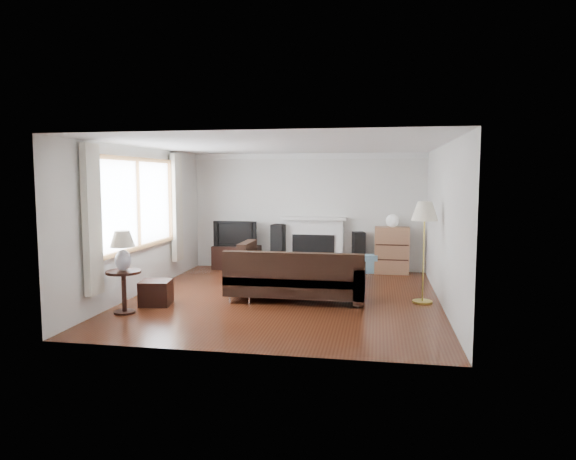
% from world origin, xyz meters
% --- Properties ---
extents(room, '(5.10, 5.60, 2.54)m').
position_xyz_m(room, '(0.00, 0.00, 1.25)').
color(room, '#4C2010').
rests_on(room, ground).
extents(window, '(0.12, 2.74, 1.54)m').
position_xyz_m(window, '(-2.45, -0.20, 1.55)').
color(window, brown).
rests_on(window, room).
extents(curtain_near, '(0.10, 0.35, 2.10)m').
position_xyz_m(curtain_near, '(-2.40, -1.72, 1.40)').
color(curtain_near, beige).
rests_on(curtain_near, room).
extents(curtain_far, '(0.10, 0.35, 2.10)m').
position_xyz_m(curtain_far, '(-2.40, 1.32, 1.40)').
color(curtain_far, beige).
rests_on(curtain_far, room).
extents(fireplace, '(1.40, 0.26, 1.15)m').
position_xyz_m(fireplace, '(0.15, 2.64, 0.57)').
color(fireplace, white).
rests_on(fireplace, room).
extents(tv_stand, '(1.01, 0.46, 0.51)m').
position_xyz_m(tv_stand, '(-1.52, 2.49, 0.25)').
color(tv_stand, black).
rests_on(tv_stand, ground).
extents(television, '(0.96, 0.13, 0.55)m').
position_xyz_m(television, '(-1.52, 2.49, 0.78)').
color(television, black).
rests_on(television, tv_stand).
extents(speaker_left, '(0.33, 0.37, 0.99)m').
position_xyz_m(speaker_left, '(-0.59, 2.53, 0.49)').
color(speaker_left, black).
rests_on(speaker_left, ground).
extents(speaker_right, '(0.30, 0.33, 0.85)m').
position_xyz_m(speaker_right, '(1.11, 2.55, 0.43)').
color(speaker_right, black).
rests_on(speaker_right, ground).
extents(bookshelf, '(0.70, 0.33, 0.97)m').
position_xyz_m(bookshelf, '(1.79, 2.53, 0.48)').
color(bookshelf, '#976446').
rests_on(bookshelf, ground).
extents(globe_lamp, '(0.26, 0.26, 0.26)m').
position_xyz_m(globe_lamp, '(1.79, 2.53, 1.10)').
color(globe_lamp, white).
rests_on(globe_lamp, bookshelf).
extents(sectional_sofa, '(2.40, 1.76, 0.78)m').
position_xyz_m(sectional_sofa, '(0.20, -0.14, 0.39)').
color(sectional_sofa, black).
rests_on(sectional_sofa, ground).
extents(coffee_table, '(1.29, 0.91, 0.46)m').
position_xyz_m(coffee_table, '(0.24, 1.10, 0.23)').
color(coffee_table, '#9F6E4C').
rests_on(coffee_table, ground).
extents(footstool, '(0.52, 0.52, 0.38)m').
position_xyz_m(footstool, '(-1.90, -0.81, 0.19)').
color(footstool, black).
rests_on(footstool, ground).
extents(floor_lamp, '(0.45, 0.45, 1.61)m').
position_xyz_m(floor_lamp, '(2.22, 0.05, 0.81)').
color(floor_lamp, gold).
rests_on(floor_lamp, ground).
extents(side_table, '(0.50, 0.50, 0.63)m').
position_xyz_m(side_table, '(-2.15, -1.36, 0.32)').
color(side_table, black).
rests_on(side_table, ground).
extents(table_lamp, '(0.36, 0.36, 0.58)m').
position_xyz_m(table_lamp, '(-2.15, -1.36, 0.92)').
color(table_lamp, silver).
rests_on(table_lamp, side_table).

